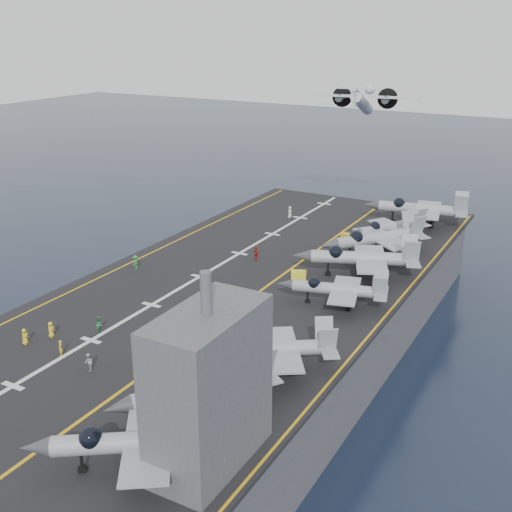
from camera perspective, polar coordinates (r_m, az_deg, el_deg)
The scene contains 28 objects.
ground at distance 83.83m, azimuth -1.34°, elevation -9.21°, with size 500.00×500.00×0.00m, color #142135.
hull at distance 81.51m, azimuth -1.37°, elevation -6.14°, with size 36.00×90.00×10.00m, color #56595E.
flight_deck at distance 79.35m, azimuth -1.40°, elevation -2.77°, with size 38.00×92.00×0.40m, color black.
foul_line at distance 77.91m, azimuth 0.50°, elevation -3.03°, with size 0.35×90.00×0.02m, color gold.
landing_centerline at distance 82.25m, azimuth -5.02°, elevation -1.83°, with size 0.50×90.00×0.02m, color silver.
deck_edge_port at distance 88.51m, azimuth -10.95°, elevation -0.52°, with size 0.25×90.00×0.02m, color gold.
deck_edge_stbd at distance 72.46m, azimuth 11.38°, elevation -5.30°, with size 0.25×90.00×0.02m, color gold.
island_superstructure at distance 45.96m, azimuth -4.26°, elevation -10.14°, with size 5.00×10.00×15.00m, color #56595E, non-canonical shape.
fighter_jet_0 at distance 48.40m, azimuth -10.58°, elevation -15.79°, with size 17.29×16.02×4.99m, color #8F969F, non-canonical shape.
fighter_jet_1 at distance 54.03m, azimuth -4.77°, elevation -11.29°, with size 16.22×17.47×5.05m, color #989EA9, non-canonical shape.
fighter_jet_2 at distance 59.78m, azimuth 1.53°, elevation -8.11°, with size 16.30×15.00×4.71m, color #8E969D, non-canonical shape.
fighter_jet_4 at distance 73.39m, azimuth 7.36°, elevation -2.86°, with size 14.47×11.48×4.41m, color #949EA4, non-canonical shape.
fighter_jet_5 at distance 81.98m, azimuth 9.54°, elevation -0.07°, with size 18.69×15.85×5.50m, color #8F969D, non-canonical shape.
fighter_jet_6 at distance 89.95m, azimuth 10.81°, elevation 1.67°, with size 18.07×18.92×5.48m, color #8D929B, non-canonical shape.
fighter_jet_7 at distance 96.48m, azimuth 11.89°, elevation 2.61°, with size 14.85×16.26×4.70m, color #939AA1, non-canonical shape.
fighter_jet_8 at distance 105.54m, azimuth 14.54°, elevation 4.16°, with size 18.01×13.77×5.63m, color #91979F, non-canonical shape.
tow_cart_a at distance 61.70m, azimuth -9.31°, elevation -9.32°, with size 2.19×1.72×1.16m, color yellow, non-canonical shape.
tow_cart_b at distance 80.99m, azimuth 3.81°, elevation -1.73°, with size 2.23×1.91×1.14m, color yellow, non-canonical shape.
tow_cart_c at distance 96.21m, azimuth 8.11°, elevation 1.66°, with size 2.07×1.67×1.08m, color gold, non-canonical shape.
crew_0 at distance 69.66m, azimuth -17.76°, elevation -6.24°, with size 0.81×1.10×1.68m, color yellow.
crew_1 at distance 65.68m, azimuth -16.99°, elevation -7.84°, with size 1.12×1.17×1.63m, color yellow.
crew_2 at distance 69.27m, azimuth -13.73°, elevation -5.94°, with size 1.04×1.25×1.77m, color green.
crew_3 at distance 85.61m, azimuth -10.66°, elevation -0.55°, with size 1.01×1.29×1.90m, color #268C33.
crew_4 at distance 87.21m, azimuth 0.03°, elevation 0.21°, with size 1.37×1.18×1.92m, color #A1201B.
crew_5 at distance 106.59m, azimuth 3.04°, elevation 3.91°, with size 1.06×1.34×1.96m, color silver.
crew_7 at distance 62.32m, azimuth -14.66°, elevation -9.13°, with size 1.23×1.23×1.74m, color silver.
transport_plane at distance 134.24m, azimuth 9.41°, elevation 13.25°, with size 25.03×19.07×5.39m, color #BCBEC1, non-canonical shape.
crew_8 at distance 69.05m, azimuth -19.86°, elevation -6.74°, with size 0.81×1.10×1.68m, color yellow.
Camera 1 is at (37.14, -63.01, 40.97)m, focal length 45.00 mm.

